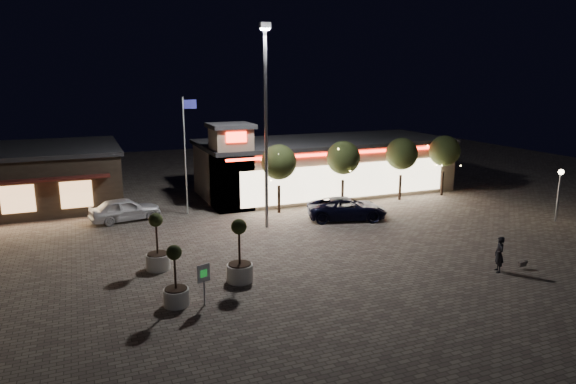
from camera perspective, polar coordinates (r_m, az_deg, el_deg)
name	(u,v)px	position (r m, az deg, el deg)	size (l,w,h in m)	color
ground	(285,276)	(24.82, -0.33, -9.36)	(90.00, 90.00, 0.00)	slate
retail_building	(320,165)	(41.92, 3.60, 2.98)	(20.40, 8.40, 6.10)	tan
restaurant_building	(0,178)	(42.24, -29.34, 1.35)	(16.40, 11.00, 4.30)	#382D23
floodlight_pole	(266,115)	(31.25, -2.48, 8.50)	(0.60, 0.40, 12.38)	gray
flagpole	(186,146)	(35.25, -11.25, 5.05)	(0.95, 0.10, 8.00)	white
lamp_post_east	(560,185)	(37.54, 27.94, 0.71)	(0.36, 0.36, 3.48)	gray
string_tree_a	(279,162)	(35.16, -1.03, 3.32)	(2.42, 2.42, 4.79)	#332319
string_tree_b	(343,158)	(37.25, 6.17, 3.79)	(2.42, 2.42, 4.79)	#332319
string_tree_c	(402,154)	(39.85, 12.52, 4.15)	(2.42, 2.42, 4.79)	#332319
string_tree_d	(444,151)	(42.25, 16.99, 4.38)	(2.42, 2.42, 4.79)	#332319
pickup_truck	(347,208)	(34.33, 6.57, -1.83)	(2.43, 5.27, 1.47)	black
white_sedan	(125,209)	(35.42, -17.65, -1.83)	(1.82, 4.53, 1.54)	silver
pedestrian	(499,254)	(27.11, 22.42, -6.42)	(0.65, 0.42, 1.77)	black
dog	(523,263)	(28.18, 24.70, -7.19)	(0.55, 0.20, 0.30)	#59514C
planter_left	(158,252)	(26.18, -14.29, -6.49)	(1.17, 1.17, 2.88)	silver
planter_mid	(176,287)	(22.11, -12.36, -10.27)	(1.07, 1.07, 2.64)	silver
planter_right	(240,262)	(24.06, -5.39, -7.78)	(1.22, 1.22, 3.01)	silver
valet_sign	(204,277)	(21.78, -9.36, -9.27)	(0.57, 0.24, 1.78)	gray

